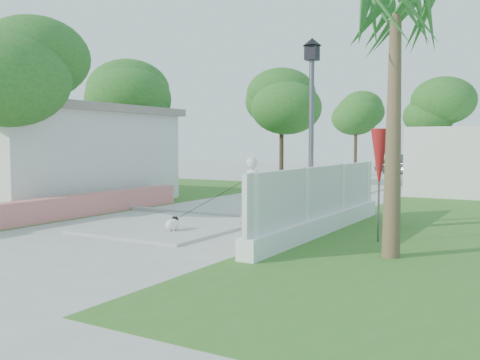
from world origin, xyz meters
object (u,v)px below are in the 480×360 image
Objects in this scene: street_lamp at (311,125)px; bollard at (289,186)px; parked_car at (409,164)px; patio_umbrella at (379,159)px; skateboarder at (223,197)px; dog at (173,224)px.

bollard is (-2.70, 4.50, -1.84)m from street_lamp.
street_lamp reaches higher than parked_car.
bollard is at bearing 129.91° from patio_umbrella.
street_lamp is 2.27m from patio_umbrella.
street_lamp reaches higher than bollard.
skateboarder is 23.46m from parked_car.
dog is at bearing -137.32° from street_lamp.
skateboarder is at bearing -81.34° from bollard.
patio_umbrella is 3.90m from skateboarder.
skateboarder is 4.22× the size of dog.
street_lamp is 3.94m from dog.
bollard is at bearing 71.70° from dog.
bollard is 0.49× the size of skateboarder.
street_lamp is 2.69m from skateboarder.
skateboarder reaches higher than dog.
bollard is 0.47× the size of patio_umbrella.
patio_umbrella is at bearing -5.30° from dog.
skateboarder is 0.54× the size of parked_car.
patio_umbrella reaches higher than skateboarder.
dog is (-2.39, -2.20, -2.22)m from street_lamp.
street_lamp is 4.07× the size of bollard.
parked_car is at bearing 101.57° from patio_umbrella.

